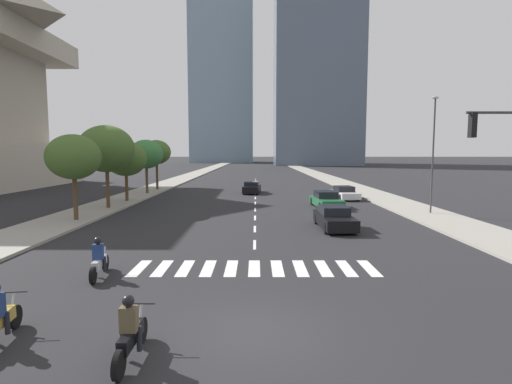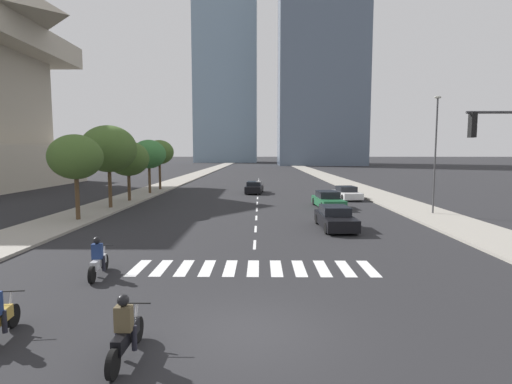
{
  "view_description": "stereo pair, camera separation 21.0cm",
  "coord_description": "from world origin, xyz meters",
  "px_view_note": "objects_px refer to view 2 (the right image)",
  "views": [
    {
      "loc": [
        0.07,
        -9.6,
        4.52
      ],
      "look_at": [
        0.0,
        15.59,
        2.0
      ],
      "focal_mm": 27.95,
      "sensor_mm": 36.0,
      "label": 1
    },
    {
      "loc": [
        0.28,
        -9.6,
        4.52
      ],
      "look_at": [
        0.0,
        15.59,
        2.0
      ],
      "focal_mm": 27.95,
      "sensor_mm": 36.0,
      "label": 2
    }
  ],
  "objects_px": {
    "motorcycle_lead": "(98,261)",
    "sedan_black_0": "(254,188)",
    "sedan_green_2": "(328,200)",
    "street_tree_fifth": "(159,152)",
    "sedan_black_1": "(335,218)",
    "street_tree_nearest": "(76,157)",
    "street_tree_fourth": "(149,154)",
    "sedan_white_3": "(347,193)",
    "street_lamp_east": "(436,147)",
    "street_tree_second": "(109,149)",
    "motorcycle_third": "(126,333)",
    "street_tree_third": "(128,159)"
  },
  "relations": [
    {
      "from": "sedan_black_0",
      "to": "sedan_black_1",
      "type": "distance_m",
      "value": 21.24
    },
    {
      "from": "sedan_green_2",
      "to": "sedan_white_3",
      "type": "relative_size",
      "value": 1.11
    },
    {
      "from": "street_lamp_east",
      "to": "street_tree_fourth",
      "type": "relative_size",
      "value": 1.46
    },
    {
      "from": "sedan_black_0",
      "to": "street_tree_second",
      "type": "relative_size",
      "value": 0.72
    },
    {
      "from": "sedan_black_1",
      "to": "street_tree_fourth",
      "type": "distance_m",
      "value": 25.5
    },
    {
      "from": "street_lamp_east",
      "to": "street_tree_nearest",
      "type": "height_order",
      "value": "street_lamp_east"
    },
    {
      "from": "sedan_white_3",
      "to": "street_tree_third",
      "type": "xyz_separation_m",
      "value": [
        -20.28,
        -2.43,
        3.37
      ]
    },
    {
      "from": "motorcycle_third",
      "to": "street_tree_fourth",
      "type": "relative_size",
      "value": 0.38
    },
    {
      "from": "motorcycle_third",
      "to": "motorcycle_lead",
      "type": "bearing_deg",
      "value": 27.26
    },
    {
      "from": "street_tree_nearest",
      "to": "street_tree_second",
      "type": "height_order",
      "value": "street_tree_second"
    },
    {
      "from": "sedan_black_1",
      "to": "sedan_white_3",
      "type": "distance_m",
      "value": 15.4
    },
    {
      "from": "sedan_black_0",
      "to": "street_lamp_east",
      "type": "distance_m",
      "value": 20.7
    },
    {
      "from": "sedan_black_1",
      "to": "street_lamp_east",
      "type": "height_order",
      "value": "street_lamp_east"
    },
    {
      "from": "street_tree_nearest",
      "to": "sedan_green_2",
      "type": "bearing_deg",
      "value": 21.43
    },
    {
      "from": "sedan_black_1",
      "to": "street_tree_third",
      "type": "height_order",
      "value": "street_tree_third"
    },
    {
      "from": "street_lamp_east",
      "to": "street_tree_third",
      "type": "distance_m",
      "value": 25.48
    },
    {
      "from": "street_lamp_east",
      "to": "street_tree_second",
      "type": "relative_size",
      "value": 1.29
    },
    {
      "from": "sedan_green_2",
      "to": "street_tree_fifth",
      "type": "xyz_separation_m",
      "value": [
        -17.49,
        14.55,
        3.9
      ]
    },
    {
      "from": "street_tree_third",
      "to": "sedan_black_0",
      "type": "bearing_deg",
      "value": 35.86
    },
    {
      "from": "sedan_white_3",
      "to": "street_tree_fifth",
      "type": "distance_m",
      "value": 22.43
    },
    {
      "from": "sedan_black_0",
      "to": "street_tree_second",
      "type": "bearing_deg",
      "value": 143.07
    },
    {
      "from": "sedan_white_3",
      "to": "street_tree_fourth",
      "type": "xyz_separation_m",
      "value": [
        -20.28,
        4.3,
        3.73
      ]
    },
    {
      "from": "sedan_white_3",
      "to": "motorcycle_lead",
      "type": "bearing_deg",
      "value": -36.27
    },
    {
      "from": "sedan_green_2",
      "to": "street_tree_fifth",
      "type": "height_order",
      "value": "street_tree_fifth"
    },
    {
      "from": "street_tree_nearest",
      "to": "street_tree_third",
      "type": "distance_m",
      "value": 10.26
    },
    {
      "from": "sedan_white_3",
      "to": "street_tree_nearest",
      "type": "bearing_deg",
      "value": -63.76
    },
    {
      "from": "street_tree_second",
      "to": "street_tree_fifth",
      "type": "relative_size",
      "value": 1.12
    },
    {
      "from": "sedan_black_0",
      "to": "sedan_black_1",
      "type": "height_order",
      "value": "sedan_black_1"
    },
    {
      "from": "sedan_green_2",
      "to": "street_tree_fifth",
      "type": "bearing_deg",
      "value": -133.79
    },
    {
      "from": "sedan_black_0",
      "to": "street_tree_fourth",
      "type": "bearing_deg",
      "value": 101.75
    },
    {
      "from": "motorcycle_lead",
      "to": "sedan_black_0",
      "type": "bearing_deg",
      "value": -16.32
    },
    {
      "from": "sedan_black_1",
      "to": "street_lamp_east",
      "type": "bearing_deg",
      "value": 121.58
    },
    {
      "from": "sedan_black_0",
      "to": "street_tree_fourth",
      "type": "xyz_separation_m",
      "value": [
        -11.26,
        -1.42,
        3.7
      ]
    },
    {
      "from": "motorcycle_lead",
      "to": "street_tree_second",
      "type": "distance_m",
      "value": 18.69
    },
    {
      "from": "sedan_green_2",
      "to": "sedan_black_1",
      "type": "bearing_deg",
      "value": -10.99
    },
    {
      "from": "motorcycle_third",
      "to": "street_tree_nearest",
      "type": "distance_m",
      "value": 19.85
    },
    {
      "from": "motorcycle_lead",
      "to": "street_tree_fourth",
      "type": "xyz_separation_m",
      "value": [
        -6.03,
        28.49,
        3.73
      ]
    },
    {
      "from": "street_tree_second",
      "to": "motorcycle_third",
      "type": "bearing_deg",
      "value": -68.64
    },
    {
      "from": "motorcycle_lead",
      "to": "street_tree_nearest",
      "type": "distance_m",
      "value": 13.49
    },
    {
      "from": "sedan_black_1",
      "to": "sedan_black_0",
      "type": "bearing_deg",
      "value": -167.49
    },
    {
      "from": "motorcycle_lead",
      "to": "sedan_black_1",
      "type": "bearing_deg",
      "value": -54.47
    },
    {
      "from": "sedan_black_0",
      "to": "sedan_green_2",
      "type": "relative_size",
      "value": 0.95
    },
    {
      "from": "street_tree_fifth",
      "to": "sedan_white_3",
      "type": "bearing_deg",
      "value": -23.31
    },
    {
      "from": "street_lamp_east",
      "to": "street_tree_third",
      "type": "relative_size",
      "value": 1.55
    },
    {
      "from": "sedan_black_0",
      "to": "sedan_green_2",
      "type": "bearing_deg",
      "value": -147.03
    },
    {
      "from": "motorcycle_lead",
      "to": "street_lamp_east",
      "type": "bearing_deg",
      "value": -58.1
    },
    {
      "from": "street_tree_fourth",
      "to": "sedan_black_1",
      "type": "bearing_deg",
      "value": -49.51
    },
    {
      "from": "street_tree_nearest",
      "to": "street_tree_fourth",
      "type": "distance_m",
      "value": 16.98
    },
    {
      "from": "motorcycle_third",
      "to": "street_tree_third",
      "type": "relative_size",
      "value": 0.4
    },
    {
      "from": "sedan_black_0",
      "to": "street_tree_third",
      "type": "height_order",
      "value": "street_tree_third"
    }
  ]
}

